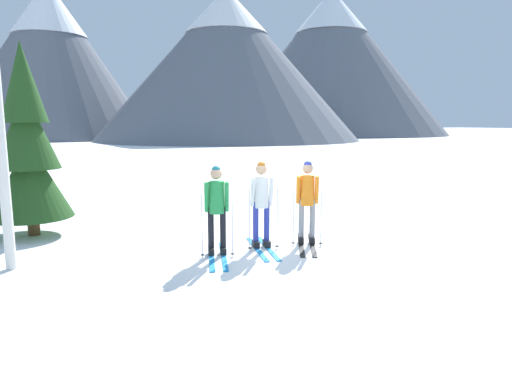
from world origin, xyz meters
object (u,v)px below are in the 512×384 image
object	(u,v)px
skier_in_green	(217,206)
pine_tree_near	(28,149)
skier_in_white	(261,200)
skier_in_orange	(307,198)

from	to	relation	value
skier_in_green	pine_tree_near	size ratio (longest dim) A/B	0.44
skier_in_white	pine_tree_near	bearing A→B (deg)	149.19
skier_in_white	pine_tree_near	xyz separation A→B (m)	(-4.31, 2.57, 0.92)
skier_in_green	skier_in_orange	distance (m)	1.89
skier_in_green	skier_in_white	distance (m)	0.94
skier_in_green	skier_in_orange	bearing A→B (deg)	4.04
skier_in_green	pine_tree_near	world-z (taller)	pine_tree_near
skier_in_green	skier_in_white	size ratio (longest dim) A/B	1.07
skier_in_green	skier_in_white	world-z (taller)	skier_in_white
skier_in_green	pine_tree_near	bearing A→B (deg)	140.97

